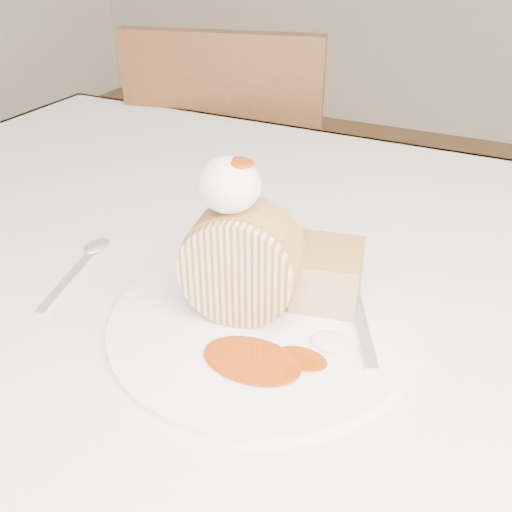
% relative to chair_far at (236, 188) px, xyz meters
% --- Properties ---
extents(table, '(1.40, 0.90, 0.75)m').
position_rel_chair_far_xyz_m(table, '(0.37, -0.59, 0.14)').
color(table, silver).
rests_on(table, ground).
extents(chair_far, '(0.52, 0.52, 0.91)m').
position_rel_chair_far_xyz_m(chair_far, '(0.00, 0.00, 0.00)').
color(chair_far, brown).
rests_on(chair_far, ground).
extents(plate, '(0.36, 0.36, 0.01)m').
position_rel_chair_far_xyz_m(plate, '(0.42, -0.74, 0.24)').
color(plate, white).
rests_on(plate, table).
extents(roulade_slice, '(0.12, 0.08, 0.11)m').
position_rel_chair_far_xyz_m(roulade_slice, '(0.40, -0.73, 0.30)').
color(roulade_slice, beige).
rests_on(roulade_slice, plate).
extents(cake_chunk, '(0.08, 0.07, 0.06)m').
position_rel_chair_far_xyz_m(cake_chunk, '(0.47, -0.68, 0.27)').
color(cake_chunk, '#AC8341').
rests_on(cake_chunk, plate).
extents(whipped_cream, '(0.06, 0.06, 0.05)m').
position_rel_chair_far_xyz_m(whipped_cream, '(0.39, -0.74, 0.38)').
color(whipped_cream, white).
rests_on(whipped_cream, roulade_slice).
extents(caramel_drizzle, '(0.03, 0.02, 0.01)m').
position_rel_chair_far_xyz_m(caramel_drizzle, '(0.40, -0.73, 0.41)').
color(caramel_drizzle, '#8F3005').
rests_on(caramel_drizzle, whipped_cream).
extents(caramel_pool, '(0.11, 0.08, 0.00)m').
position_rel_chair_far_xyz_m(caramel_pool, '(0.44, -0.80, 0.24)').
color(caramel_pool, '#8F3005').
rests_on(caramel_pool, plate).
extents(fork, '(0.10, 0.17, 0.00)m').
position_rel_chair_far_xyz_m(fork, '(0.52, -0.71, 0.24)').
color(fork, silver).
rests_on(fork, plate).
extents(spoon, '(0.06, 0.15, 0.00)m').
position_rel_chair_far_xyz_m(spoon, '(0.19, -0.77, 0.23)').
color(spoon, silver).
rests_on(spoon, table).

